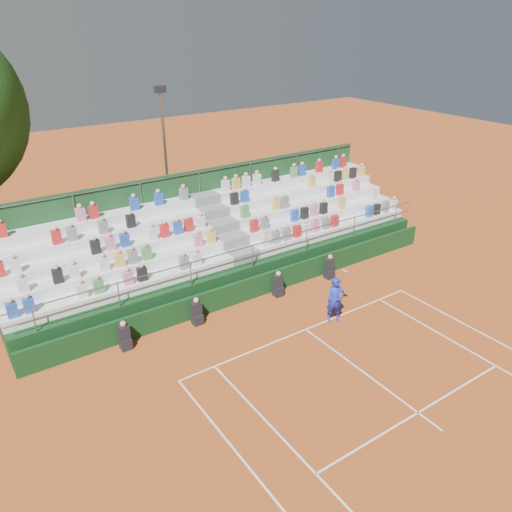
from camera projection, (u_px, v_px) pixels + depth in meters
ground at (306, 329)px, 19.53m from camera, size 90.00×90.00×0.00m
courtside_wall at (260, 285)px, 21.70m from camera, size 20.00×0.15×1.00m
line_officials at (239, 299)px, 20.71m from camera, size 10.31×0.40×1.19m
grandstand at (222, 247)px, 23.88m from camera, size 20.00×5.20×4.40m
tennis_player at (335, 300)px, 19.69m from camera, size 0.94×0.70×2.22m
floodlight_mast at (165, 148)px, 27.14m from camera, size 0.60×0.25×7.84m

